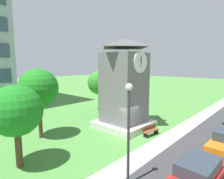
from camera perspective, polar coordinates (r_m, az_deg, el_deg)
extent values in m
plane|color=#4C893D|center=(16.79, 6.86, -14.05)|extent=(160.00, 160.00, 0.00)
cube|color=#38383A|center=(14.35, 30.99, -19.04)|extent=(120.00, 7.20, 0.01)
cube|color=#9E9E99|center=(15.64, 14.36, -15.92)|extent=(120.00, 1.60, 0.01)
cube|color=slate|center=(18.18, 3.73, -0.37)|extent=(3.58, 3.58, 7.33)
cube|color=beige|center=(18.94, 3.64, -10.50)|extent=(4.83, 4.83, 0.60)
pyramid|color=#555155|center=(18.12, 3.86, 14.20)|extent=(3.93, 3.93, 0.94)
cylinder|color=white|center=(16.91, 8.76, 8.42)|extent=(1.97, 0.12, 1.97)
cylinder|color=white|center=(19.48, 7.23, 8.33)|extent=(0.12, 1.97, 1.97)
cube|color=black|center=(16.88, 8.97, 9.02)|extent=(0.03, 0.08, 0.59)
cube|color=black|center=(16.87, 8.99, 8.42)|extent=(0.06, 0.06, 0.89)
cube|color=brown|center=(16.95, 11.94, -12.33)|extent=(1.85, 0.73, 0.06)
cube|color=brown|center=(17.00, 11.37, -11.43)|extent=(1.79, 0.31, 0.40)
cube|color=black|center=(16.51, 10.31, -13.68)|extent=(0.14, 0.44, 0.45)
cube|color=black|center=(17.57, 13.42, -12.43)|extent=(0.14, 0.44, 0.45)
cylinder|color=#333338|center=(9.69, 5.07, -14.98)|extent=(0.14, 0.14, 4.94)
sphere|color=#F2EFCC|center=(9.01, 5.27, 0.77)|extent=(0.36, 0.36, 0.36)
cylinder|color=#513823|center=(25.22, -3.86, -3.47)|extent=(0.40, 0.40, 2.68)
sphere|color=#308328|center=(24.87, -3.91, 2.10)|extent=(3.20, 3.20, 3.20)
cylinder|color=#513823|center=(12.95, -26.87, -15.75)|extent=(0.39, 0.39, 2.46)
sphere|color=#1A7A1D|center=(12.25, -27.52, -5.77)|extent=(3.06, 3.06, 3.06)
cylinder|color=#513823|center=(16.93, -21.28, -8.68)|extent=(0.32, 0.32, 3.17)
sphere|color=#1C791B|center=(16.40, -21.74, 0.46)|extent=(3.21, 3.21, 3.21)
cube|color=#2D3842|center=(10.40, 25.14, -20.63)|extent=(2.36, 1.59, 0.60)
cylinder|color=black|center=(12.14, 22.88, -21.88)|extent=(0.67, 0.25, 0.66)
cylinder|color=black|center=(14.60, 27.33, -16.92)|extent=(0.67, 0.25, 0.66)
cylinder|color=black|center=(17.02, 30.13, -13.57)|extent=(0.67, 0.25, 0.66)
cylinder|color=black|center=(20.12, 31.36, -10.45)|extent=(0.67, 0.25, 0.66)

